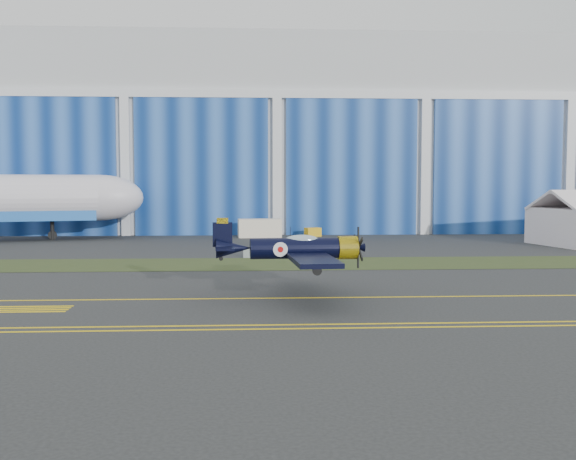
{
  "coord_description": "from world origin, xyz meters",
  "views": [
    {
      "loc": [
        -3.78,
        -49.78,
        7.8
      ],
      "look_at": [
        -0.83,
        4.54,
        3.92
      ],
      "focal_mm": 42.0,
      "sensor_mm": 36.0,
      "label": 1
    }
  ],
  "objects": [
    {
      "name": "tug",
      "position": [
        4.99,
        46.05,
        0.63
      ],
      "size": [
        2.5,
        2.02,
        1.26
      ],
      "primitive_type": "cube",
      "rotation": [
        0.0,
        0.0,
        0.36
      ],
      "color": "yellow",
      "rests_on": "ground"
    },
    {
      "name": "edge_line_near",
      "position": [
        0.0,
        -14.5,
        0.01
      ],
      "size": [
        80.0,
        0.2,
        0.02
      ],
      "primitive_type": "cube",
      "color": "yellow",
      "rests_on": "ground"
    },
    {
      "name": "barrier_a",
      "position": [
        -3.61,
        19.28,
        0.45
      ],
      "size": [
        2.06,
        0.86,
        0.9
      ],
      "primitive_type": "cube",
      "rotation": [
        0.0,
        0.0,
        -0.13
      ],
      "color": "gray",
      "rests_on": "ground"
    },
    {
      "name": "barrier_b",
      "position": [
        4.38,
        19.57,
        0.45
      ],
      "size": [
        2.04,
        0.77,
        0.9
      ],
      "primitive_type": "cube",
      "rotation": [
        0.0,
        0.0,
        -0.09
      ],
      "color": "#9E9E95",
      "rests_on": "ground"
    },
    {
      "name": "grass_median",
      "position": [
        0.0,
        14.0,
        0.02
      ],
      "size": [
        260.0,
        10.0,
        0.02
      ],
      "primitive_type": "cube",
      "color": "#475128",
      "rests_on": "ground"
    },
    {
      "name": "edge_line_far",
      "position": [
        0.0,
        -13.5,
        0.01
      ],
      "size": [
        80.0,
        0.2,
        0.02
      ],
      "primitive_type": "cube",
      "color": "yellow",
      "rests_on": "ground"
    },
    {
      "name": "shipping_container",
      "position": [
        -2.64,
        44.97,
        1.3
      ],
      "size": [
        6.2,
        2.93,
        2.6
      ],
      "primitive_type": "cube",
      "rotation": [
        0.0,
        0.0,
        0.09
      ],
      "color": "#F7E9CC",
      "rests_on": "ground"
    },
    {
      "name": "warbird",
      "position": [
        -0.83,
        -4.46,
        3.32
      ],
      "size": [
        12.5,
        14.73,
        4.15
      ],
      "rotation": [
        0.0,
        0.0,
        0.07
      ],
      "color": "black",
      "rests_on": "ground"
    },
    {
      "name": "barrier_c",
      "position": [
        6.57,
        20.4,
        0.45
      ],
      "size": [
        2.03,
        0.71,
        0.9
      ],
      "primitive_type": "cube",
      "rotation": [
        0.0,
        0.0,
        -0.06
      ],
      "color": "gray",
      "rests_on": "ground"
    },
    {
      "name": "taxiway_centreline",
      "position": [
        0.0,
        -5.0,
        0.01
      ],
      "size": [
        200.0,
        0.2,
        0.02
      ],
      "primitive_type": "cube",
      "color": "yellow",
      "rests_on": "ground"
    },
    {
      "name": "ground",
      "position": [
        0.0,
        0.0,
        0.0
      ],
      "size": [
        260.0,
        260.0,
        0.0
      ],
      "primitive_type": "plane",
      "color": "#303131",
      "rests_on": "ground"
    },
    {
      "name": "hold_short_ladder",
      "position": [
        -18.0,
        -8.1,
        0.01
      ],
      "size": [
        6.0,
        2.4,
        0.02
      ],
      "primitive_type": null,
      "color": "yellow",
      "rests_on": "ground"
    },
    {
      "name": "hangar",
      "position": [
        0.0,
        71.79,
        14.96
      ],
      "size": [
        220.0,
        45.7,
        30.0
      ],
      "color": "silver",
      "rests_on": "ground"
    }
  ]
}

